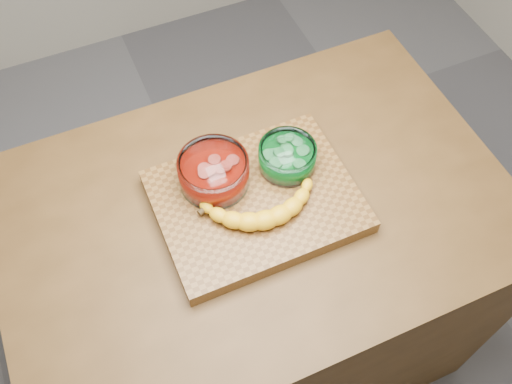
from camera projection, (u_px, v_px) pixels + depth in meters
name	position (u px, v px, depth m)	size (l,w,h in m)	color
ground	(256.00, 336.00, 2.08)	(3.50, 3.50, 0.00)	slate
counter	(256.00, 285.00, 1.71)	(1.20, 0.80, 0.90)	#513618
cutting_board	(256.00, 201.00, 1.31)	(0.45, 0.35, 0.04)	brown
bowl_red	(214.00, 172.00, 1.29)	(0.16, 0.16, 0.08)	white
bowl_green	(287.00, 157.00, 1.32)	(0.13, 0.13, 0.06)	white
banana	(262.00, 204.00, 1.26)	(0.30, 0.15, 0.04)	gold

